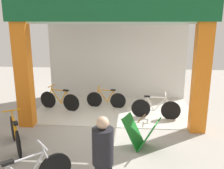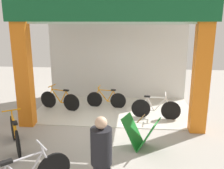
{
  "view_description": "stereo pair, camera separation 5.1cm",
  "coord_description": "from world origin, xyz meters",
  "px_view_note": "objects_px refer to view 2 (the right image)",
  "views": [
    {
      "loc": [
        0.64,
        -6.87,
        3.13
      ],
      "look_at": [
        0.0,
        0.77,
        1.15
      ],
      "focal_mm": 39.66,
      "sensor_mm": 36.0,
      "label": 1
    },
    {
      "loc": [
        0.69,
        -6.86,
        3.13
      ],
      "look_at": [
        0.0,
        0.77,
        1.15
      ],
      "focal_mm": 39.66,
      "sensor_mm": 36.0,
      "label": 2
    }
  ],
  "objects_px": {
    "bicycle_inside_2": "(156,109)",
    "sandwich_board_sign": "(141,133)",
    "bicycle_parked_0": "(15,134)",
    "bicycle_inside_0": "(106,99)",
    "bicycle_inside_1": "(60,100)",
    "pedestrian_0": "(101,160)"
  },
  "relations": [
    {
      "from": "pedestrian_0",
      "to": "bicycle_inside_2",
      "type": "bearing_deg",
      "value": 72.67
    },
    {
      "from": "bicycle_inside_0",
      "to": "bicycle_parked_0",
      "type": "distance_m",
      "value": 3.73
    },
    {
      "from": "bicycle_inside_0",
      "to": "sandwich_board_sign",
      "type": "height_order",
      "value": "sandwich_board_sign"
    },
    {
      "from": "bicycle_inside_2",
      "to": "bicycle_parked_0",
      "type": "relative_size",
      "value": 1.11
    },
    {
      "from": "bicycle_inside_0",
      "to": "bicycle_inside_2",
      "type": "xyz_separation_m",
      "value": [
        1.72,
        -0.92,
        0.03
      ]
    },
    {
      "from": "bicycle_inside_0",
      "to": "bicycle_inside_1",
      "type": "xyz_separation_m",
      "value": [
        -1.65,
        -0.35,
        0.03
      ]
    },
    {
      "from": "bicycle_inside_2",
      "to": "sandwich_board_sign",
      "type": "distance_m",
      "value": 2.06
    },
    {
      "from": "sandwich_board_sign",
      "to": "bicycle_inside_2",
      "type": "bearing_deg",
      "value": 75.1
    },
    {
      "from": "bicycle_inside_0",
      "to": "bicycle_parked_0",
      "type": "xyz_separation_m",
      "value": [
        -1.95,
        -3.18,
        0.05
      ]
    },
    {
      "from": "bicycle_inside_2",
      "to": "pedestrian_0",
      "type": "relative_size",
      "value": 0.97
    },
    {
      "from": "bicycle_inside_1",
      "to": "sandwich_board_sign",
      "type": "relative_size",
      "value": 1.55
    },
    {
      "from": "bicycle_inside_0",
      "to": "bicycle_parked_0",
      "type": "height_order",
      "value": "bicycle_parked_0"
    },
    {
      "from": "sandwich_board_sign",
      "to": "bicycle_inside_0",
      "type": "bearing_deg",
      "value": 112.3
    },
    {
      "from": "bicycle_inside_0",
      "to": "pedestrian_0",
      "type": "xyz_separation_m",
      "value": [
        0.47,
        -4.92,
        0.52
      ]
    },
    {
      "from": "bicycle_inside_0",
      "to": "bicycle_inside_1",
      "type": "distance_m",
      "value": 1.69
    },
    {
      "from": "bicycle_inside_0",
      "to": "bicycle_inside_2",
      "type": "distance_m",
      "value": 1.95
    },
    {
      "from": "sandwich_board_sign",
      "to": "pedestrian_0",
      "type": "relative_size",
      "value": 0.61
    },
    {
      "from": "sandwich_board_sign",
      "to": "bicycle_parked_0",
      "type": "bearing_deg",
      "value": -174.97
    },
    {
      "from": "bicycle_inside_2",
      "to": "bicycle_parked_0",
      "type": "bearing_deg",
      "value": -148.3
    },
    {
      "from": "bicycle_inside_0",
      "to": "bicycle_inside_1",
      "type": "relative_size",
      "value": 0.94
    },
    {
      "from": "bicycle_inside_1",
      "to": "sandwich_board_sign",
      "type": "xyz_separation_m",
      "value": [
        2.85,
        -2.56,
        0.05
      ]
    },
    {
      "from": "bicycle_inside_0",
      "to": "bicycle_parked_0",
      "type": "relative_size",
      "value": 1.02
    }
  ]
}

